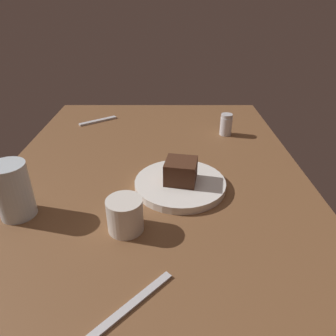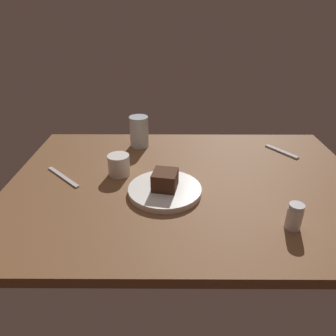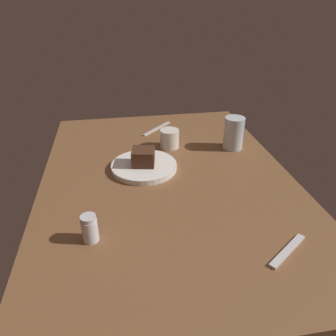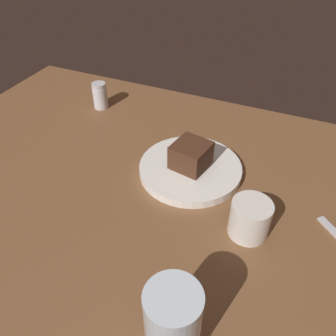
{
  "view_description": "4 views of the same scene",
  "coord_description": "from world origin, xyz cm",
  "px_view_note": "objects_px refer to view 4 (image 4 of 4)",
  "views": [
    {
      "loc": [
        73.94,
        4.24,
        46.32
      ],
      "look_at": [
        6.26,
        4.18,
        8.09
      ],
      "focal_mm": 33.01,
      "sensor_mm": 36.0,
      "label": 1
    },
    {
      "loc": [
        5.91,
        89.35,
        55.94
      ],
      "look_at": [
        6.35,
        -0.32,
        7.84
      ],
      "focal_mm": 32.78,
      "sensor_mm": 36.0,
      "label": 2
    },
    {
      "loc": [
        -92.1,
        15.45,
        59.67
      ],
      "look_at": [
        0.03,
        -0.1,
        6.69
      ],
      "focal_mm": 34.47,
      "sensor_mm": 36.0,
      "label": 3
    },
    {
      "loc": [
        26.68,
        -49.76,
        54.6
      ],
      "look_at": [
        3.9,
        2.47,
        6.77
      ],
      "focal_mm": 37.01,
      "sensor_mm": 36.0,
      "label": 4
    }
  ],
  "objects_px": {
    "dessert_plate": "(190,169)",
    "chocolate_cake_slice": "(191,155)",
    "coffee_cup": "(250,219)",
    "salt_shaker": "(100,96)",
    "water_glass": "(173,322)"
  },
  "relations": [
    {
      "from": "dessert_plate",
      "to": "chocolate_cake_slice",
      "type": "bearing_deg",
      "value": 125.83
    },
    {
      "from": "dessert_plate",
      "to": "chocolate_cake_slice",
      "type": "relative_size",
      "value": 3.02
    },
    {
      "from": "salt_shaker",
      "to": "water_glass",
      "type": "bearing_deg",
      "value": -49.76
    },
    {
      "from": "dessert_plate",
      "to": "water_glass",
      "type": "distance_m",
      "value": 0.39
    },
    {
      "from": "chocolate_cake_slice",
      "to": "salt_shaker",
      "type": "xyz_separation_m",
      "value": [
        -0.34,
        0.17,
        -0.01
      ]
    },
    {
      "from": "dessert_plate",
      "to": "water_glass",
      "type": "bearing_deg",
      "value": -73.1
    },
    {
      "from": "water_glass",
      "to": "coffee_cup",
      "type": "distance_m",
      "value": 0.25
    },
    {
      "from": "water_glass",
      "to": "coffee_cup",
      "type": "xyz_separation_m",
      "value": [
        0.05,
        0.25,
        -0.03
      ]
    },
    {
      "from": "dessert_plate",
      "to": "chocolate_cake_slice",
      "type": "height_order",
      "value": "chocolate_cake_slice"
    },
    {
      "from": "coffee_cup",
      "to": "dessert_plate",
      "type": "bearing_deg",
      "value": 143.42
    },
    {
      "from": "chocolate_cake_slice",
      "to": "water_glass",
      "type": "distance_m",
      "value": 0.38
    },
    {
      "from": "salt_shaker",
      "to": "water_glass",
      "type": "xyz_separation_m",
      "value": [
        0.45,
        -0.54,
        0.03
      ]
    },
    {
      "from": "chocolate_cake_slice",
      "to": "water_glass",
      "type": "xyz_separation_m",
      "value": [
        0.11,
        -0.37,
        0.02
      ]
    },
    {
      "from": "dessert_plate",
      "to": "chocolate_cake_slice",
      "type": "xyz_separation_m",
      "value": [
        -0.0,
        0.0,
        0.04
      ]
    },
    {
      "from": "salt_shaker",
      "to": "water_glass",
      "type": "relative_size",
      "value": 0.59
    }
  ]
}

